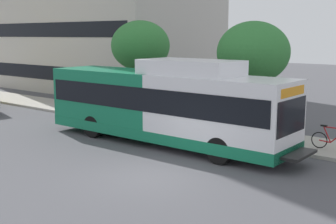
{
  "coord_description": "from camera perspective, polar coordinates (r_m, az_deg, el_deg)",
  "views": [
    {
      "loc": [
        -10.68,
        -9.23,
        4.63
      ],
      "look_at": [
        2.87,
        1.72,
        1.6
      ],
      "focal_mm": 47.47,
      "sensor_mm": 36.0,
      "label": 1
    }
  ],
  "objects": [
    {
      "name": "sidewalk_curb",
      "position": [
        23.78,
        -1.78,
        -1.19
      ],
      "size": [
        3.0,
        56.0,
        0.14
      ],
      "primitive_type": "cube",
      "color": "#A8A399",
      "rests_on": "ground"
    },
    {
      "name": "street_tree_mid_block",
      "position": [
        25.36,
        -3.55,
        8.46
      ],
      "size": [
        3.32,
        3.32,
        5.3
      ],
      "color": "#4C3823",
      "rests_on": "sidewalk_curb"
    },
    {
      "name": "street_tree_near_stop",
      "position": [
        21.11,
        10.88,
        7.5
      ],
      "size": [
        3.38,
        3.38,
        5.13
      ],
      "color": "#4C3823",
      "rests_on": "sidewalk_curb"
    },
    {
      "name": "transit_bus",
      "position": [
        18.9,
        -0.51,
        0.96
      ],
      "size": [
        2.58,
        12.25,
        3.65
      ],
      "color": "white",
      "rests_on": "ground"
    },
    {
      "name": "ground_plane",
      "position": [
        20.79,
        -18.81,
        -3.53
      ],
      "size": [
        120.0,
        120.0,
        0.0
      ],
      "primitive_type": "plane",
      "color": "#4C4C51"
    },
    {
      "name": "bicycle_parked",
      "position": [
        18.65,
        20.46,
        -3.37
      ],
      "size": [
        0.52,
        1.76,
        1.02
      ],
      "color": "black",
      "rests_on": "sidewalk_curb"
    }
  ]
}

